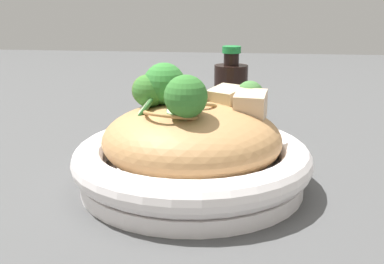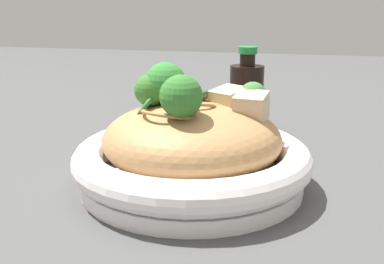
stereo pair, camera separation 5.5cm
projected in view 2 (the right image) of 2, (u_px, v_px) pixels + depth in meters
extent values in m
plane|color=#464747|center=(192.00, 186.00, 0.57)|extent=(3.00, 3.00, 0.00)
cylinder|color=white|center=(192.00, 179.00, 0.57)|extent=(0.27, 0.27, 0.02)
torus|color=white|center=(192.00, 158.00, 0.56)|extent=(0.29, 0.29, 0.04)
ellipsoid|color=#B0804E|center=(192.00, 139.00, 0.56)|extent=(0.21, 0.21, 0.09)
torus|color=tan|center=(191.00, 109.00, 0.55)|extent=(0.08, 0.08, 0.03)
torus|color=#B28045|center=(171.00, 115.00, 0.52)|extent=(0.09, 0.09, 0.02)
torus|color=#B98645|center=(189.00, 129.00, 0.52)|extent=(0.07, 0.07, 0.01)
torus|color=tan|center=(195.00, 117.00, 0.55)|extent=(0.06, 0.05, 0.03)
cone|color=#A5C371|center=(150.00, 108.00, 0.55)|extent=(0.02, 0.02, 0.01)
sphere|color=#39742D|center=(149.00, 91.00, 0.55)|extent=(0.05, 0.05, 0.04)
cone|color=#9AC37A|center=(166.00, 105.00, 0.56)|extent=(0.03, 0.03, 0.02)
sphere|color=#347E33|center=(166.00, 83.00, 0.55)|extent=(0.06, 0.06, 0.05)
cone|color=#A1BC74|center=(184.00, 121.00, 0.50)|extent=(0.03, 0.02, 0.02)
sphere|color=#33742E|center=(184.00, 97.00, 0.49)|extent=(0.05, 0.05, 0.05)
cone|color=#9CBF76|center=(252.00, 112.00, 0.57)|extent=(0.02, 0.02, 0.02)
sphere|color=#45783B|center=(253.00, 96.00, 0.57)|extent=(0.05, 0.05, 0.03)
cone|color=#A1B772|center=(152.00, 105.00, 0.59)|extent=(0.02, 0.02, 0.02)
sphere|color=#46732E|center=(151.00, 89.00, 0.58)|extent=(0.05, 0.05, 0.04)
cylinder|color=orange|center=(229.00, 102.00, 0.58)|extent=(0.02, 0.02, 0.02)
cylinder|color=orange|center=(177.00, 102.00, 0.55)|extent=(0.02, 0.03, 0.03)
cylinder|color=orange|center=(244.00, 107.00, 0.56)|extent=(0.04, 0.04, 0.02)
cylinder|color=orange|center=(167.00, 100.00, 0.59)|extent=(0.04, 0.03, 0.03)
cylinder|color=beige|center=(179.00, 108.00, 0.52)|extent=(0.05, 0.05, 0.02)
torus|color=#2E522D|center=(179.00, 108.00, 0.52)|extent=(0.06, 0.06, 0.02)
cylinder|color=beige|center=(144.00, 108.00, 0.55)|extent=(0.03, 0.03, 0.03)
torus|color=#295925|center=(144.00, 108.00, 0.55)|extent=(0.04, 0.03, 0.03)
cylinder|color=beige|center=(199.00, 99.00, 0.58)|extent=(0.04, 0.04, 0.02)
torus|color=#2E5429|center=(199.00, 99.00, 0.58)|extent=(0.05, 0.05, 0.03)
cylinder|color=beige|center=(185.00, 101.00, 0.63)|extent=(0.05, 0.05, 0.02)
torus|color=#275B28|center=(185.00, 101.00, 0.63)|extent=(0.06, 0.06, 0.03)
cube|color=#C7B18B|center=(229.00, 100.00, 0.57)|extent=(0.05, 0.05, 0.03)
cube|color=#C6B390|center=(175.00, 96.00, 0.58)|extent=(0.04, 0.04, 0.03)
cube|color=#C4B896|center=(180.00, 96.00, 0.60)|extent=(0.04, 0.04, 0.02)
cube|color=#CEB292|center=(251.00, 108.00, 0.54)|extent=(0.05, 0.04, 0.04)
cylinder|color=black|center=(246.00, 99.00, 0.80)|extent=(0.06, 0.06, 0.11)
cylinder|color=black|center=(248.00, 60.00, 0.78)|extent=(0.03, 0.03, 0.02)
cylinder|color=#1E7F38|center=(248.00, 50.00, 0.77)|extent=(0.03, 0.03, 0.01)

